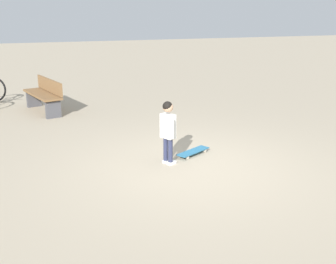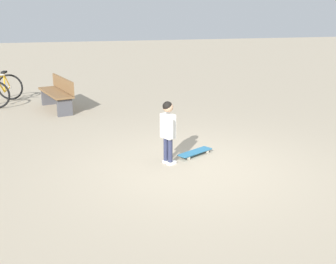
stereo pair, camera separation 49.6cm
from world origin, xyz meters
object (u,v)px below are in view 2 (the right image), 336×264
at_px(bicycle_mid, 3,90).
at_px(street_bench, 58,93).
at_px(child_person, 168,126).
at_px(skateboard, 195,152).

xyz_separation_m(bicycle_mid, street_bench, (-1.00, -1.40, 0.04)).
distance_m(child_person, bicycle_mid, 6.23).
height_order(child_person, skateboard, child_person).
xyz_separation_m(child_person, street_bench, (4.34, 1.79, -0.23)).
height_order(child_person, bicycle_mid, child_person).
xyz_separation_m(skateboard, street_bench, (4.05, 2.34, 0.36)).
bearing_deg(street_bench, bicycle_mid, 54.30).
bearing_deg(street_bench, skateboard, -149.95).
bearing_deg(bicycle_mid, skateboard, -143.50).
xyz_separation_m(skateboard, bicycle_mid, (5.06, 3.74, 0.32)).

